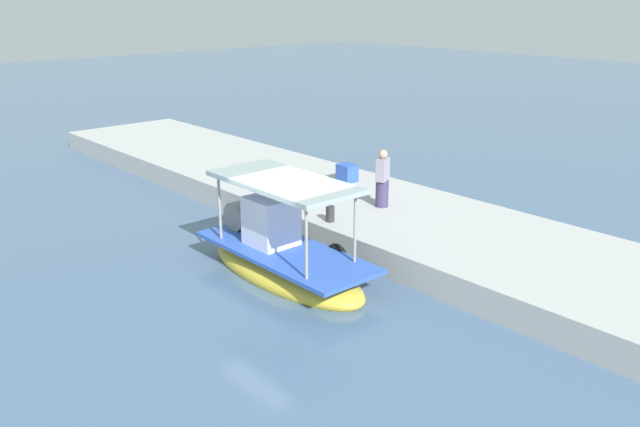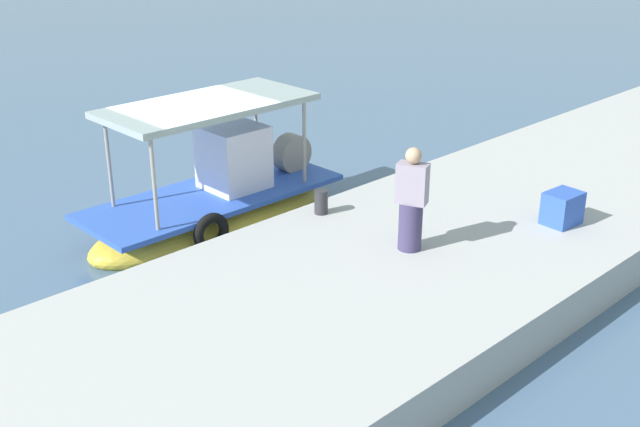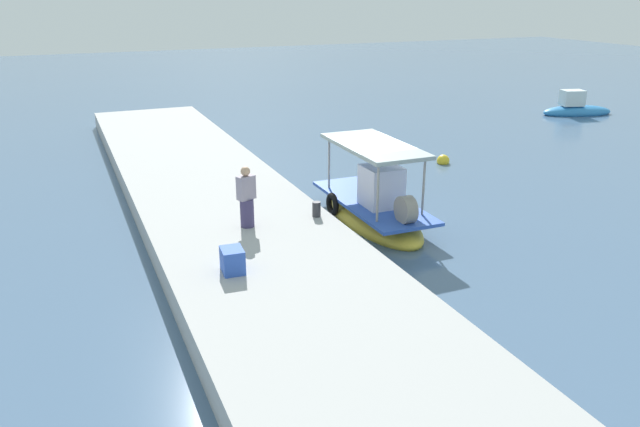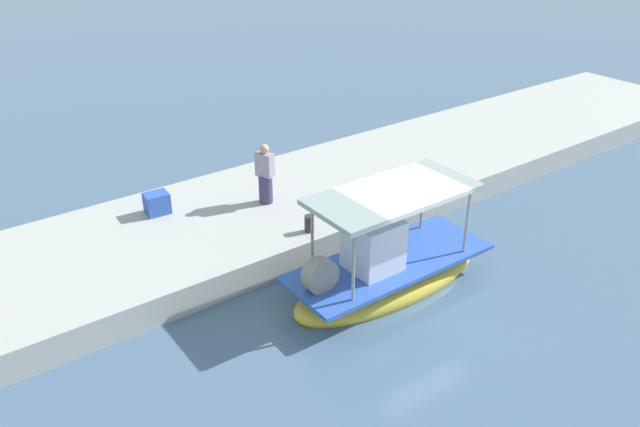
# 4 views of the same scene
# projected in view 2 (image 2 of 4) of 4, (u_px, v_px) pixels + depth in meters

# --- Properties ---
(ground_plane) EXTENTS (120.00, 120.00, 0.00)m
(ground_plane) POSITION_uv_depth(u_px,v_px,m) (194.00, 226.00, 15.38)
(ground_plane) COLOR #486281
(dock_quay) EXTENTS (36.00, 5.14, 0.73)m
(dock_quay) POSITION_uv_depth(u_px,v_px,m) (368.00, 291.00, 12.19)
(dock_quay) COLOR #ACACAB
(dock_quay) RESTS_ON ground_plane
(main_fishing_boat) EXTENTS (5.34, 2.09, 2.83)m
(main_fishing_boat) POSITION_uv_depth(u_px,v_px,m) (217.00, 204.00, 15.24)
(main_fishing_boat) COLOR gold
(main_fishing_boat) RESTS_ON ground_plane
(fisherman_near_bollard) EXTENTS (0.49, 0.55, 1.70)m
(fisherman_near_bollard) POSITION_uv_depth(u_px,v_px,m) (411.00, 204.00, 12.44)
(fisherman_near_bollard) COLOR #3D355B
(fisherman_near_bollard) RESTS_ON dock_quay
(mooring_bollard) EXTENTS (0.24, 0.24, 0.44)m
(mooring_bollard) POSITION_uv_depth(u_px,v_px,m) (321.00, 202.00, 14.02)
(mooring_bollard) COLOR #2D2D33
(mooring_bollard) RESTS_ON dock_quay
(cargo_crate) EXTENTS (0.65, 0.54, 0.57)m
(cargo_crate) POSITION_uv_depth(u_px,v_px,m) (562.00, 208.00, 13.57)
(cargo_crate) COLOR blue
(cargo_crate) RESTS_ON dock_quay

